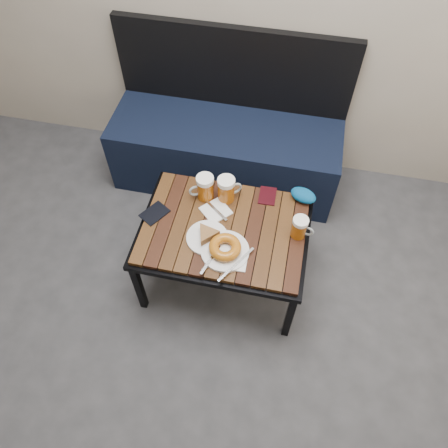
% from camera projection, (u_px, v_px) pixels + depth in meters
% --- Properties ---
extents(room_shell, '(4.00, 4.00, 4.00)m').
position_uv_depth(room_shell, '(68.00, 37.00, 0.85)').
color(room_shell, gray).
rests_on(room_shell, ground).
extents(bench, '(1.40, 0.50, 0.95)m').
position_uv_depth(bench, '(226.00, 146.00, 2.76)').
color(bench, black).
rests_on(bench, ground).
extents(cafe_table, '(0.84, 0.62, 0.47)m').
position_uv_depth(cafe_table, '(224.00, 232.00, 2.19)').
color(cafe_table, black).
rests_on(cafe_table, ground).
extents(beer_mug_left, '(0.14, 0.11, 0.14)m').
position_uv_depth(beer_mug_left, '(205.00, 187.00, 2.21)').
color(beer_mug_left, '#9C4B0C').
rests_on(beer_mug_left, cafe_table).
extents(beer_mug_centre, '(0.13, 0.12, 0.14)m').
position_uv_depth(beer_mug_centre, '(227.00, 189.00, 2.20)').
color(beer_mug_centre, '#9C4B0C').
rests_on(beer_mug_centre, cafe_table).
extents(beer_mug_right, '(0.11, 0.08, 0.12)m').
position_uv_depth(beer_mug_right, '(300.00, 227.00, 2.08)').
color(beer_mug_right, '#9C4B0C').
rests_on(beer_mug_right, cafe_table).
extents(plate_pie, '(0.20, 0.20, 0.06)m').
position_uv_depth(plate_pie, '(207.00, 236.00, 2.09)').
color(plate_pie, white).
rests_on(plate_pie, cafe_table).
extents(plate_bagel, '(0.25, 0.29, 0.06)m').
position_uv_depth(plate_bagel, '(225.00, 249.00, 2.05)').
color(plate_bagel, white).
rests_on(plate_bagel, cafe_table).
extents(napkin_left, '(0.18, 0.18, 0.01)m').
position_uv_depth(napkin_left, '(216.00, 211.00, 2.21)').
color(napkin_left, white).
rests_on(napkin_left, cafe_table).
extents(napkin_right, '(0.13, 0.11, 0.01)m').
position_uv_depth(napkin_right, '(234.00, 261.00, 2.03)').
color(napkin_right, white).
rests_on(napkin_right, cafe_table).
extents(passport_navy, '(0.15, 0.16, 0.01)m').
position_uv_depth(passport_navy, '(155.00, 213.00, 2.20)').
color(passport_navy, black).
rests_on(passport_navy, cafe_table).
extents(passport_burgundy, '(0.09, 0.12, 0.01)m').
position_uv_depth(passport_burgundy, '(267.00, 196.00, 2.26)').
color(passport_burgundy, black).
rests_on(passport_burgundy, cafe_table).
extents(knit_pouch, '(0.16, 0.13, 0.06)m').
position_uv_depth(knit_pouch, '(303.00, 195.00, 2.23)').
color(knit_pouch, navy).
rests_on(knit_pouch, cafe_table).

